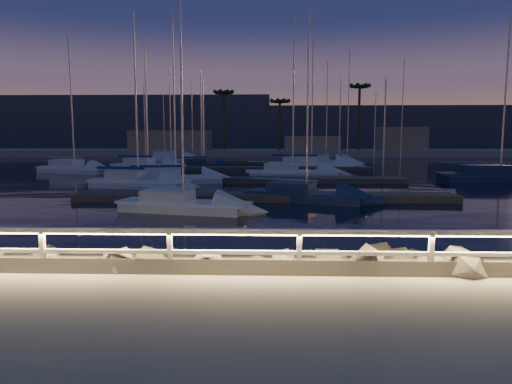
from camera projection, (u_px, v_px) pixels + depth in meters
ground at (256, 273)px, 10.58m from camera, size 400.00×400.00×0.00m
harbor_water at (267, 180)px, 41.66m from camera, size 400.00×440.00×0.60m
guard_rail at (253, 241)px, 10.48m from camera, size 44.11×0.12×1.06m
riprap at (494, 268)px, 11.43m from camera, size 39.82×3.06×1.31m
floating_docks at (267, 173)px, 42.86m from camera, size 22.00×36.00×0.40m
far_shore at (268, 150)px, 83.97m from camera, size 160.00×14.00×5.20m
palm_left at (224, 95)px, 80.95m from camera, size 3.00×3.00×11.20m
palm_center at (280, 103)px, 81.80m from camera, size 3.00×3.00×9.70m
palm_right at (360, 90)px, 80.09m from camera, size 3.00×3.00×12.20m
distant_hills at (199, 129)px, 143.23m from camera, size 230.00×37.50×18.00m
sailboat_a at (136, 181)px, 32.77m from camera, size 7.51×3.53×12.42m
sailboat_b at (180, 203)px, 22.67m from camera, size 6.91×3.38×11.35m
sailboat_c at (303, 194)px, 26.26m from camera, size 7.30×4.48×12.03m
sailboat_e at (73, 168)px, 45.16m from camera, size 8.23×4.69×13.62m
sailboat_f at (173, 178)px, 35.63m from camera, size 7.90×3.76×12.99m
sailboat_g at (290, 172)px, 40.97m from camera, size 8.50×2.84×14.26m
sailboat_h at (497, 175)px, 37.67m from camera, size 10.07×3.14×16.94m
sailboat_i at (200, 164)px, 51.90m from camera, size 6.63×3.76×10.97m
sailboat_j at (146, 165)px, 49.44m from camera, size 8.45×4.29×13.87m
sailboat_k at (324, 161)px, 58.19m from camera, size 7.86×3.31×12.94m
sailboat_l at (309, 165)px, 50.53m from camera, size 10.23×4.56×16.73m
sailboat_m at (170, 158)px, 65.58m from camera, size 7.84×2.51×13.33m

